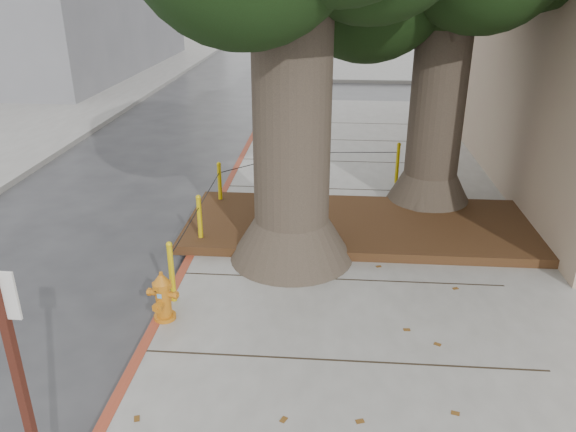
{
  "coord_description": "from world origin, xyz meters",
  "views": [
    {
      "loc": [
        0.3,
        -5.64,
        4.51
      ],
      "look_at": [
        -0.32,
        2.22,
        1.1
      ],
      "focal_mm": 35.0,
      "sensor_mm": 36.0,
      "label": 1
    }
  ],
  "objects_px": {
    "fire_hydrant": "(163,296)",
    "car_silver": "(484,75)",
    "car_dark": "(84,72)",
    "signpost": "(26,407)"
  },
  "relations": [
    {
      "from": "car_silver",
      "to": "car_dark",
      "type": "bearing_deg",
      "value": 97.99
    },
    {
      "from": "fire_hydrant",
      "to": "signpost",
      "type": "relative_size",
      "value": 0.28
    },
    {
      "from": "signpost",
      "to": "car_silver",
      "type": "xyz_separation_m",
      "value": [
        8.49,
        21.62,
        -1.04
      ]
    },
    {
      "from": "fire_hydrant",
      "to": "car_silver",
      "type": "relative_size",
      "value": 0.21
    },
    {
      "from": "fire_hydrant",
      "to": "car_silver",
      "type": "bearing_deg",
      "value": 73.56
    },
    {
      "from": "fire_hydrant",
      "to": "car_silver",
      "type": "height_order",
      "value": "car_silver"
    },
    {
      "from": "car_silver",
      "to": "signpost",
      "type": "bearing_deg",
      "value": 165.08
    },
    {
      "from": "car_dark",
      "to": "signpost",
      "type": "bearing_deg",
      "value": -65.83
    },
    {
      "from": "signpost",
      "to": "car_silver",
      "type": "height_order",
      "value": "signpost"
    },
    {
      "from": "signpost",
      "to": "fire_hydrant",
      "type": "bearing_deg",
      "value": 92.75
    }
  ]
}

